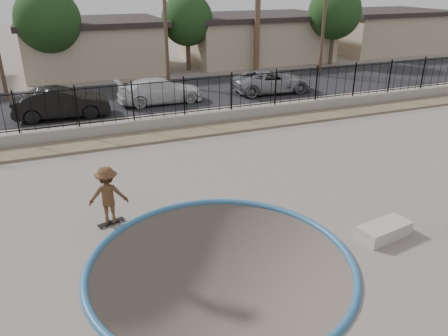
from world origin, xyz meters
TOP-DOWN VIEW (x-y plane):
  - ground at (0.00, 12.00)m, footprint 120.00×120.00m
  - bowl_pit at (0.00, -1.00)m, footprint 6.84×6.84m
  - coping_ring at (0.00, -1.00)m, footprint 7.04×7.04m
  - rock_strip at (0.00, 9.20)m, footprint 42.00×1.60m
  - retaining_wall at (0.00, 10.30)m, footprint 42.00×0.45m
  - fence at (0.00, 10.30)m, footprint 40.00×0.04m
  - street at (0.00, 17.00)m, footprint 90.00×8.00m
  - house_center at (0.00, 26.50)m, footprint 10.60×8.60m
  - house_east at (14.00, 26.50)m, footprint 12.60×8.60m
  - house_east_far at (28.00, 26.50)m, footprint 11.60×8.60m
  - utility_pole_mid at (4.00, 19.00)m, footprint 1.70×0.24m
  - utility_pole_right at (16.00, 19.00)m, footprint 1.70×0.24m
  - street_tree_left at (-3.00, 23.00)m, footprint 4.32×4.32m
  - street_tree_mid at (7.00, 24.00)m, footprint 3.96×3.96m
  - street_tree_right at (19.00, 22.00)m, footprint 4.32×4.32m
  - skater at (-2.34, 2.10)m, footprint 1.24×0.85m
  - skateboard at (-2.34, 2.10)m, footprint 0.84×0.44m
  - concrete_ledge at (4.80, -1.50)m, footprint 1.69×0.95m
  - car_b at (-3.06, 13.92)m, footprint 4.88×1.93m
  - car_c at (2.44, 15.00)m, footprint 4.98×2.08m
  - car_d at (9.68, 14.82)m, footprint 5.30×2.70m

SIDE VIEW (x-z plane):
  - ground at x=0.00m, z-range -2.20..0.00m
  - bowl_pit at x=0.00m, z-range -0.90..0.90m
  - coping_ring at x=0.00m, z-range -0.10..0.10m
  - street at x=0.00m, z-range 0.00..0.04m
  - rock_strip at x=0.00m, z-range 0.00..0.11m
  - skateboard at x=-2.34m, z-range 0.02..0.09m
  - concrete_ledge at x=4.80m, z-range 0.00..0.40m
  - retaining_wall at x=0.00m, z-range 0.00..0.60m
  - car_d at x=9.68m, z-range 0.04..1.47m
  - car_c at x=2.44m, z-range 0.04..1.47m
  - car_b at x=-3.06m, z-range 0.04..1.62m
  - skater at x=-2.34m, z-range 0.00..1.76m
  - fence at x=0.00m, z-range 0.60..2.40m
  - house_east at x=14.00m, z-range 0.02..3.92m
  - house_east_far at x=28.00m, z-range 0.02..3.92m
  - house_center at x=0.00m, z-range 0.02..3.92m
  - street_tree_mid at x=7.00m, z-range 0.92..6.75m
  - street_tree_left at x=-3.00m, z-range 1.01..7.37m
  - street_tree_right at x=19.00m, z-range 1.01..7.37m
  - utility_pole_right at x=16.00m, z-range 0.20..9.20m
  - utility_pole_mid at x=4.00m, z-range 0.21..9.71m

